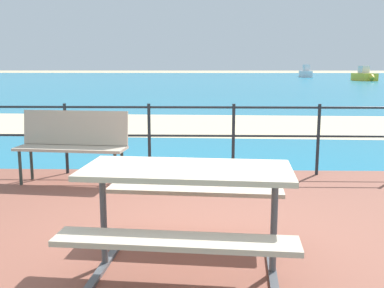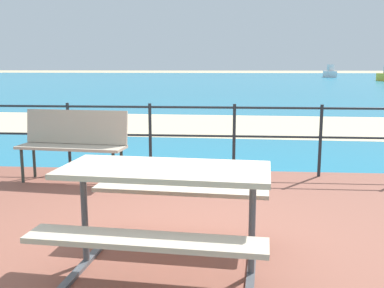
{
  "view_description": "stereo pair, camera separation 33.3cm",
  "coord_description": "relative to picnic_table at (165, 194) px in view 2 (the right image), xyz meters",
  "views": [
    {
      "loc": [
        0.17,
        -3.86,
        1.59
      ],
      "look_at": [
        0.01,
        2.2,
        0.52
      ],
      "focal_mm": 42.07,
      "sensor_mm": 36.0,
      "label": 1
    },
    {
      "loc": [
        0.5,
        -3.84,
        1.59
      ],
      "look_at": [
        0.01,
        2.2,
        0.52
      ],
      "focal_mm": 42.07,
      "sensor_mm": 36.0,
      "label": 2
    }
  ],
  "objects": [
    {
      "name": "beach_strip",
      "position": [
        -0.05,
        8.78,
        -0.65
      ],
      "size": [
        54.14,
        6.83,
        0.01
      ],
      "primitive_type": "cube",
      "rotation": [
        0.0,
        0.0,
        -0.04
      ],
      "color": "beige",
      "rests_on": "ground"
    },
    {
      "name": "sea_water",
      "position": [
        -0.05,
        40.68,
        -0.65
      ],
      "size": [
        90.0,
        90.0,
        0.01
      ],
      "primitive_type": "cube",
      "color": "teal",
      "rests_on": "ground"
    },
    {
      "name": "picnic_table",
      "position": [
        0.0,
        0.0,
        0.0
      ],
      "size": [
        1.63,
        1.53,
        0.8
      ],
      "rotation": [
        0.0,
        0.0,
        -0.08
      ],
      "color": "#BCAD93",
      "rests_on": "patio_paving"
    },
    {
      "name": "boat_near",
      "position": [
        13.27,
        55.76,
        -0.12
      ],
      "size": [
        0.96,
        4.28,
        1.6
      ],
      "rotation": [
        0.0,
        0.0,
        1.58
      ],
      "color": "silver",
      "rests_on": "sea_water"
    },
    {
      "name": "patio_paving",
      "position": [
        -0.05,
        0.68,
        -0.63
      ],
      "size": [
        6.4,
        5.2,
        0.06
      ],
      "primitive_type": "cube",
      "color": "brown",
      "rests_on": "ground"
    },
    {
      "name": "ground_plane",
      "position": [
        -0.05,
        0.68,
        -0.66
      ],
      "size": [
        240.0,
        240.0,
        0.0
      ],
      "primitive_type": "plane",
      "color": "tan"
    },
    {
      "name": "railing_fence",
      "position": [
        -0.05,
        3.04,
        0.03
      ],
      "size": [
        5.94,
        0.04,
        1.0
      ],
      "color": "#1E2328",
      "rests_on": "patio_paving"
    },
    {
      "name": "park_bench",
      "position": [
        -1.58,
        2.56,
        -0.03
      ],
      "size": [
        1.46,
        0.57,
        0.94
      ],
      "rotation": [
        0.0,
        0.0,
        -0.11
      ],
      "color": "tan",
      "rests_on": "patio_paving"
    }
  ]
}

